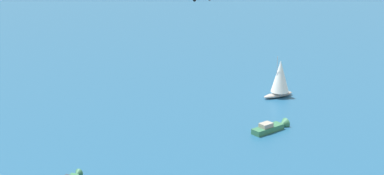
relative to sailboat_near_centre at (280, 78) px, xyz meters
name	(u,v)px	position (x,y,z in m)	size (l,w,h in m)	color
sailboat_near_centre	(280,78)	(0.00, 0.00, 0.00)	(9.38, 5.63, 11.77)	#9E9993
motorboat_inshore	(272,127)	(18.50, 17.95, -4.54)	(10.76, 3.47, 3.08)	#33704C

